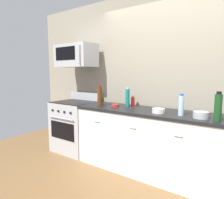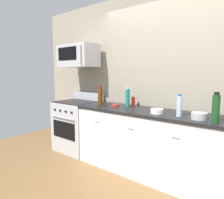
{
  "view_description": "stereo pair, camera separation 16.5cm",
  "coord_description": "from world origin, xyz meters",
  "px_view_note": "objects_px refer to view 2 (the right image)",
  "views": [
    {
      "loc": [
        0.98,
        -2.59,
        1.44
      ],
      "look_at": [
        -0.82,
        -0.05,
        1.03
      ],
      "focal_mm": 32.31,
      "sensor_mm": 36.0,
      "label": 1
    },
    {
      "loc": [
        1.11,
        -2.49,
        1.44
      ],
      "look_at": [
        -0.82,
        -0.05,
        1.03
      ],
      "focal_mm": 32.31,
      "sensor_mm": 36.0,
      "label": 2
    }
  ],
  "objects_px": {
    "bottle_hot_sauce_red": "(133,102)",
    "bowl_white_ceramic": "(157,111)",
    "bottle_wine_amber": "(100,96)",
    "bottle_water_clear": "(179,106)",
    "microwave": "(78,56)",
    "bottle_wine_green": "(216,108)",
    "bowl_red_small": "(115,105)",
    "range_oven": "(78,125)",
    "bowl_steel_prep": "(199,116)",
    "bottle_sparkling_teal": "(128,98)"
  },
  "relations": [
    {
      "from": "bottle_water_clear",
      "to": "bowl_red_small",
      "type": "bearing_deg",
      "value": 175.79
    },
    {
      "from": "range_oven",
      "to": "bowl_red_small",
      "type": "bearing_deg",
      "value": -2.21
    },
    {
      "from": "range_oven",
      "to": "bottle_water_clear",
      "type": "bearing_deg",
      "value": -3.27
    },
    {
      "from": "bowl_white_ceramic",
      "to": "bottle_sparkling_teal",
      "type": "bearing_deg",
      "value": 160.78
    },
    {
      "from": "range_oven",
      "to": "bowl_red_small",
      "type": "xyz_separation_m",
      "value": [
        0.91,
        -0.04,
        0.47
      ]
    },
    {
      "from": "bowl_steel_prep",
      "to": "bowl_red_small",
      "type": "bearing_deg",
      "value": 175.97
    },
    {
      "from": "bottle_hot_sauce_red",
      "to": "bowl_red_small",
      "type": "relative_size",
      "value": 1.36
    },
    {
      "from": "bottle_sparkling_teal",
      "to": "bowl_steel_prep",
      "type": "bearing_deg",
      "value": -11.26
    },
    {
      "from": "bottle_hot_sauce_red",
      "to": "bowl_white_ceramic",
      "type": "distance_m",
      "value": 0.64
    },
    {
      "from": "bowl_red_small",
      "to": "bowl_white_ceramic",
      "type": "xyz_separation_m",
      "value": [
        0.74,
        -0.07,
        0.01
      ]
    },
    {
      "from": "bowl_red_small",
      "to": "microwave",
      "type": "bearing_deg",
      "value": 174.99
    },
    {
      "from": "microwave",
      "to": "bowl_white_ceramic",
      "type": "height_order",
      "value": "microwave"
    },
    {
      "from": "bottle_hot_sauce_red",
      "to": "bowl_white_ceramic",
      "type": "height_order",
      "value": "bottle_hot_sauce_red"
    },
    {
      "from": "range_oven",
      "to": "bottle_water_clear",
      "type": "distance_m",
      "value": 2.04
    },
    {
      "from": "bottle_wine_amber",
      "to": "bottle_water_clear",
      "type": "bearing_deg",
      "value": -1.48
    },
    {
      "from": "bottle_water_clear",
      "to": "bowl_steel_prep",
      "type": "distance_m",
      "value": 0.25
    },
    {
      "from": "range_oven",
      "to": "bottle_hot_sauce_red",
      "type": "relative_size",
      "value": 6.95
    },
    {
      "from": "bottle_hot_sauce_red",
      "to": "bottle_water_clear",
      "type": "relative_size",
      "value": 0.57
    },
    {
      "from": "microwave",
      "to": "bottle_hot_sauce_red",
      "type": "relative_size",
      "value": 4.84
    },
    {
      "from": "bottle_sparkling_teal",
      "to": "bowl_red_small",
      "type": "relative_size",
      "value": 2.67
    },
    {
      "from": "microwave",
      "to": "bottle_sparkling_teal",
      "type": "relative_size",
      "value": 2.46
    },
    {
      "from": "bottle_hot_sauce_red",
      "to": "bowl_steel_prep",
      "type": "height_order",
      "value": "bottle_hot_sauce_red"
    },
    {
      "from": "microwave",
      "to": "bottle_wine_amber",
      "type": "bearing_deg",
      "value": -10.83
    },
    {
      "from": "microwave",
      "to": "bottle_water_clear",
      "type": "height_order",
      "value": "microwave"
    },
    {
      "from": "microwave",
      "to": "bottle_wine_amber",
      "type": "distance_m",
      "value": 0.94
    },
    {
      "from": "bowl_steel_prep",
      "to": "bottle_wine_green",
      "type": "bearing_deg",
      "value": -24.43
    },
    {
      "from": "bottle_sparkling_teal",
      "to": "bottle_water_clear",
      "type": "bearing_deg",
      "value": -13.31
    },
    {
      "from": "bottle_hot_sauce_red",
      "to": "range_oven",
      "type": "bearing_deg",
      "value": -169.72
    },
    {
      "from": "bottle_wine_amber",
      "to": "bottle_wine_green",
      "type": "relative_size",
      "value": 0.99
    },
    {
      "from": "microwave",
      "to": "bowl_red_small",
      "type": "height_order",
      "value": "microwave"
    },
    {
      "from": "bottle_wine_amber",
      "to": "bottle_wine_green",
      "type": "height_order",
      "value": "bottle_wine_green"
    },
    {
      "from": "bowl_steel_prep",
      "to": "bottle_sparkling_teal",
      "type": "bearing_deg",
      "value": 168.74
    },
    {
      "from": "bowl_steel_prep",
      "to": "bowl_white_ceramic",
      "type": "distance_m",
      "value": 0.53
    },
    {
      "from": "bowl_red_small",
      "to": "bowl_white_ceramic",
      "type": "distance_m",
      "value": 0.75
    },
    {
      "from": "bottle_water_clear",
      "to": "bowl_red_small",
      "type": "relative_size",
      "value": 2.39
    },
    {
      "from": "bottle_wine_amber",
      "to": "bowl_white_ceramic",
      "type": "distance_m",
      "value": 1.02
    },
    {
      "from": "range_oven",
      "to": "bottle_wine_green",
      "type": "height_order",
      "value": "bottle_wine_green"
    },
    {
      "from": "range_oven",
      "to": "bottle_wine_green",
      "type": "bearing_deg",
      "value": -5.0
    },
    {
      "from": "bottle_wine_amber",
      "to": "bottle_water_clear",
      "type": "height_order",
      "value": "bottle_wine_amber"
    },
    {
      "from": "bowl_steel_prep",
      "to": "bottle_wine_amber",
      "type": "bearing_deg",
      "value": 178.26
    },
    {
      "from": "bottle_hot_sauce_red",
      "to": "bowl_red_small",
      "type": "bearing_deg",
      "value": -127.77
    },
    {
      "from": "bottle_water_clear",
      "to": "bowl_red_small",
      "type": "xyz_separation_m",
      "value": [
        -1.03,
        0.08,
        -0.11
      ]
    },
    {
      "from": "microwave",
      "to": "bottle_wine_green",
      "type": "height_order",
      "value": "microwave"
    },
    {
      "from": "bottle_hot_sauce_red",
      "to": "bottle_water_clear",
      "type": "distance_m",
      "value": 0.91
    },
    {
      "from": "bottle_sparkling_teal",
      "to": "bowl_red_small",
      "type": "xyz_separation_m",
      "value": [
        -0.14,
        -0.13,
        -0.12
      ]
    },
    {
      "from": "bottle_wine_amber",
      "to": "bottle_water_clear",
      "type": "xyz_separation_m",
      "value": [
        1.31,
        -0.03,
        -0.03
      ]
    },
    {
      "from": "bottle_water_clear",
      "to": "bowl_red_small",
      "type": "distance_m",
      "value": 1.04
    },
    {
      "from": "microwave",
      "to": "bowl_white_ceramic",
      "type": "bearing_deg",
      "value": -5.33
    },
    {
      "from": "microwave",
      "to": "bowl_steel_prep",
      "type": "distance_m",
      "value": 2.33
    },
    {
      "from": "range_oven",
      "to": "bottle_hot_sauce_red",
      "type": "bearing_deg",
      "value": 10.28
    }
  ]
}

